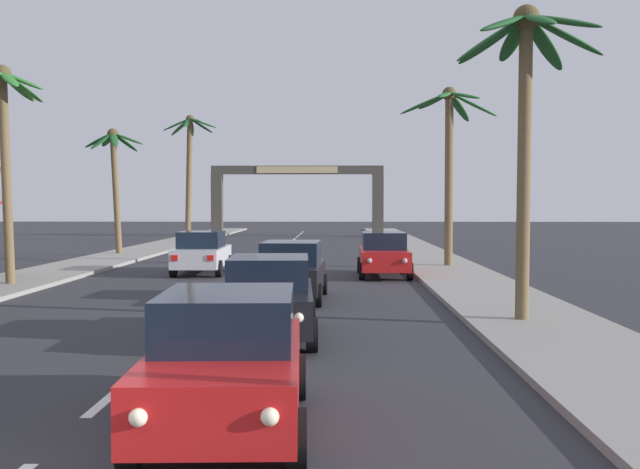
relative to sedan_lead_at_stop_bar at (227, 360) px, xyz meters
The scene contains 14 objects.
sidewalk_right 17.87m from the sedan_lead_at_stop_bar, 70.71° to the left, with size 3.20×110.00×0.14m, color gray.
sidewalk_left 19.46m from the sedan_lead_at_stop_bar, 119.93° to the left, with size 3.20×110.00×0.14m, color gray.
lane_markings 17.36m from the sedan_lead_at_stop_bar, 94.94° to the left, with size 4.28×88.49×0.01m.
sedan_lead_at_stop_bar is the anchor object (origin of this frame).
sedan_third_in_queue 6.30m from the sedan_lead_at_stop_bar, 90.33° to the left, with size 2.10×4.51×1.68m.
sedan_fifth_in_queue 12.60m from the sedan_lead_at_stop_bar, 89.80° to the left, with size 2.07×4.50×1.68m.
sedan_oncoming_far 21.13m from the sedan_lead_at_stop_bar, 100.76° to the left, with size 1.98×4.46×1.68m.
sedan_parked_nearest_kerb 20.08m from the sedan_lead_at_stop_bar, 80.98° to the left, with size 1.97×4.46×1.68m.
palm_left_second 18.95m from the sedan_lead_at_stop_bar, 121.35° to the left, with size 3.01×3.10×7.30m.
palm_left_third 32.97m from the sedan_lead_at_stop_bar, 108.46° to the left, with size 3.34×3.07×6.73m.
palm_left_farthest 47.59m from the sedan_lead_at_stop_bar, 101.34° to the left, with size 4.01×3.90×9.18m.
palm_right_second 10.91m from the sedan_lead_at_stop_bar, 55.54° to the left, with size 3.33×3.66×7.24m.
palm_right_third 24.68m from the sedan_lead_at_stop_bar, 75.36° to the left, with size 4.14×4.20×7.70m.
town_gateway_arch 54.77m from the sedan_lead_at_stop_bar, 91.99° to the left, with size 14.31×0.90×5.90m.
Camera 1 is at (3.24, -6.21, 2.78)m, focal length 43.20 mm.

